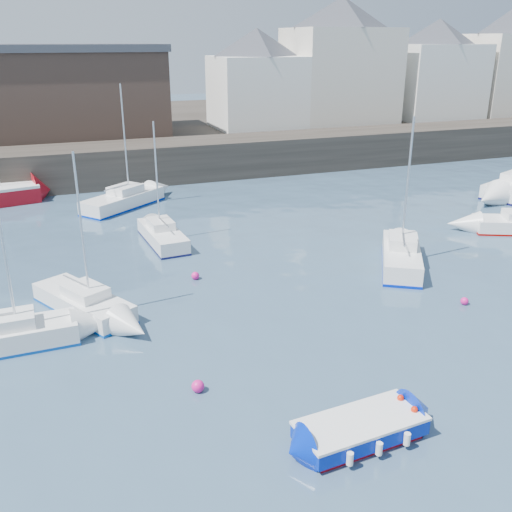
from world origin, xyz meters
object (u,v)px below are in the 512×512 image
object	(u,v)px
sailboat_c	(401,256)
buoy_mid	(464,304)
sailboat_f	(162,235)
sailboat_h	(123,200)
sailboat_a	(4,337)
buoy_far	(195,279)
blue_dinghy	(360,429)
buoy_near	(198,391)
sailboat_b	(84,302)

from	to	relation	value
sailboat_c	buoy_mid	size ratio (longest dim) A/B	21.57
sailboat_f	sailboat_h	distance (m)	8.25
sailboat_f	sailboat_a	bearing A→B (deg)	-129.43
buoy_mid	buoy_far	xyz separation A→B (m)	(-10.25, 6.77, 0.00)
blue_dinghy	sailboat_h	xyz separation A→B (m)	(-2.85, 26.94, 0.13)
buoy_near	blue_dinghy	bearing A→B (deg)	-46.87
blue_dinghy	sailboat_h	distance (m)	27.09
sailboat_c	buoy_far	bearing A→B (deg)	168.98
sailboat_c	sailboat_f	distance (m)	13.08
sailboat_f	blue_dinghy	bearing A→B (deg)	-84.39
blue_dinghy	buoy_near	world-z (taller)	blue_dinghy
sailboat_b	sailboat_c	bearing A→B (deg)	-0.86
blue_dinghy	buoy_far	bearing A→B (deg)	96.28
sailboat_b	sailboat_f	distance (m)	8.90
blue_dinghy	sailboat_h	size ratio (longest dim) A/B	0.48
sailboat_b	sailboat_h	size ratio (longest dim) A/B	0.85
sailboat_b	buoy_mid	world-z (taller)	sailboat_b
buoy_near	buoy_mid	distance (m)	12.75
sailboat_c	sailboat_h	bearing A→B (deg)	126.19
sailboat_c	sailboat_f	world-z (taller)	sailboat_c
sailboat_b	buoy_far	bearing A→B (deg)	18.38
sailboat_h	buoy_near	world-z (taller)	sailboat_h
sailboat_a	sailboat_f	size ratio (longest dim) A/B	1.04
blue_dinghy	buoy_near	xyz separation A→B (m)	(-3.73, 3.98, -0.40)
sailboat_f	buoy_near	world-z (taller)	sailboat_f
sailboat_h	buoy_far	size ratio (longest dim) A/B	21.10
sailboat_b	sailboat_a	bearing A→B (deg)	-144.46
sailboat_a	sailboat_h	bearing A→B (deg)	68.83
sailboat_b	buoy_near	size ratio (longest dim) A/B	16.10
blue_dinghy	sailboat_f	distance (m)	18.85
blue_dinghy	buoy_far	size ratio (longest dim) A/B	10.08
sailboat_h	buoy_near	bearing A→B (deg)	-92.18
sailboat_a	sailboat_f	bearing A→B (deg)	50.57
sailboat_f	buoy_near	xyz separation A→B (m)	(-1.88, -14.78, -0.47)
sailboat_a	buoy_mid	distance (m)	18.78
sailboat_c	buoy_far	world-z (taller)	sailboat_c
sailboat_b	sailboat_f	size ratio (longest dim) A/B	1.02
sailboat_h	sailboat_c	bearing A→B (deg)	-53.81
blue_dinghy	sailboat_a	bearing A→B (deg)	136.77
buoy_far	buoy_mid	bearing A→B (deg)	-33.43
buoy_near	buoy_far	size ratio (longest dim) A/B	1.11
buoy_mid	sailboat_c	bearing A→B (deg)	90.70
blue_dinghy	sailboat_a	xyz separation A→B (m)	(-9.74, 9.15, 0.09)
sailboat_h	buoy_near	xyz separation A→B (m)	(-0.87, -22.96, -0.53)
buoy_far	sailboat_a	bearing A→B (deg)	-154.76
sailboat_f	sailboat_h	size ratio (longest dim) A/B	0.83
sailboat_c	buoy_far	xyz separation A→B (m)	(-10.19, 1.98, -0.56)
buoy_mid	sailboat_f	bearing A→B (deg)	130.55
sailboat_a	sailboat_h	xyz separation A→B (m)	(6.89, 17.79, 0.04)
buoy_far	blue_dinghy	bearing A→B (deg)	-83.72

